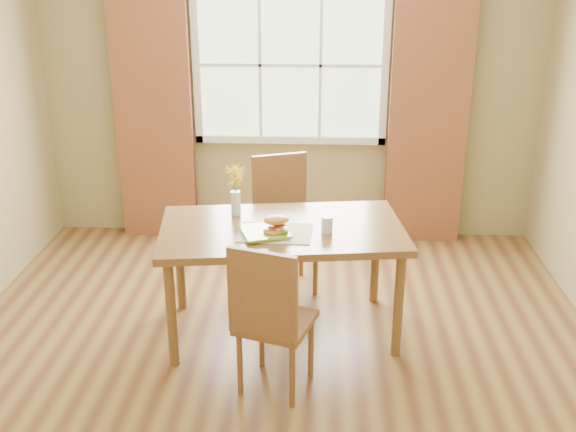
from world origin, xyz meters
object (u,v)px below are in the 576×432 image
at_px(chair_near, 270,314).
at_px(chair_far, 284,216).
at_px(dining_table, 282,238).
at_px(water_glass, 327,225).
at_px(flower_vase, 235,185).
at_px(croissant_sandwich, 276,225).

relative_size(chair_near, chair_far, 0.94).
distance_m(dining_table, water_glass, 0.32).
distance_m(dining_table, flower_vase, 0.47).
height_order(dining_table, flower_vase, flower_vase).
bearing_deg(flower_vase, croissant_sandwich, -51.42).
bearing_deg(chair_near, chair_far, 108.23).
xyz_separation_m(dining_table, water_glass, (0.28, -0.08, 0.13)).
bearing_deg(water_glass, chair_far, 111.83).
relative_size(croissant_sandwich, water_glass, 1.70).
bearing_deg(water_glass, flower_vase, 154.90).
relative_size(croissant_sandwich, flower_vase, 0.54).
distance_m(chair_far, water_glass, 0.88).
bearing_deg(chair_far, dining_table, -107.49).
bearing_deg(flower_vase, chair_far, 60.23).
xyz_separation_m(chair_far, croissant_sandwich, (0.00, -0.86, 0.28)).
bearing_deg(dining_table, chair_far, 85.13).
bearing_deg(chair_far, water_glass, -88.06).
height_order(chair_near, flower_vase, flower_vase).
distance_m(chair_near, flower_vase, 1.04).
bearing_deg(dining_table, croissant_sandwich, -106.18).
xyz_separation_m(croissant_sandwich, flower_vase, (-0.29, 0.36, 0.13)).
bearing_deg(water_glass, dining_table, 164.23).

